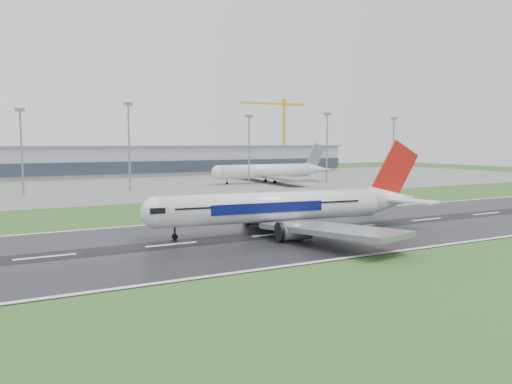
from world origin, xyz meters
TOP-DOWN VIEW (x-y plane):
  - ground at (0.00, 0.00)m, footprint 520.00×520.00m
  - runway at (0.00, 0.00)m, footprint 400.00×45.00m
  - apron at (0.00, 125.00)m, footprint 400.00×130.00m
  - terminal at (0.00, 185.00)m, footprint 240.00×36.00m
  - main_airliner at (-15.34, 1.13)m, footprint 64.13×61.73m
  - parked_airliner at (38.34, 106.53)m, footprint 57.12×53.32m
  - tower_crane at (101.31, 200.00)m, footprint 45.80×2.58m
  - floodmast_1 at (-58.46, 100.00)m, footprint 0.64×0.64m
  - floodmast_2 at (-23.23, 100.00)m, footprint 0.64×0.64m
  - floodmast_3 at (25.33, 100.00)m, footprint 0.64×0.64m
  - floodmast_4 at (63.92, 100.00)m, footprint 0.64×0.64m
  - floodmast_5 at (102.60, 100.00)m, footprint 0.64×0.64m

SIDE VIEW (x-z plane):
  - ground at x=0.00m, z-range 0.00..0.00m
  - apron at x=0.00m, z-range 0.00..0.08m
  - runway at x=0.00m, z-range 0.00..0.10m
  - terminal at x=0.00m, z-range 0.00..15.00m
  - parked_airliner at x=38.34m, z-range 0.08..16.53m
  - main_airliner at x=-15.34m, z-range 0.10..17.18m
  - floodmast_3 at x=25.33m, z-range 0.00..27.43m
  - floodmast_1 at x=-58.46m, z-range 0.00..27.49m
  - floodmast_5 at x=102.60m, z-range 0.00..28.21m
  - floodmast_4 at x=63.92m, z-range 0.00..29.21m
  - floodmast_2 at x=-23.23m, z-range 0.00..30.62m
  - tower_crane at x=101.31m, z-range 0.00..45.13m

